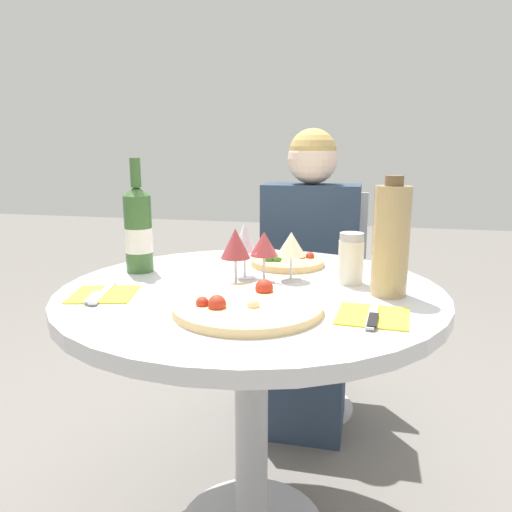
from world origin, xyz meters
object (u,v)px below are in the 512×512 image
at_px(tall_carafe, 391,240).
at_px(pizza_large, 247,306).
at_px(wine_bottle, 138,230).
at_px(chair_behind_diner, 311,306).
at_px(dining_table, 251,334).
at_px(seated_diner, 307,293).

bearing_deg(tall_carafe, pizza_large, -146.76).
height_order(pizza_large, wine_bottle, wine_bottle).
height_order(chair_behind_diner, tall_carafe, tall_carafe).
bearing_deg(tall_carafe, chair_behind_diner, 109.01).
bearing_deg(dining_table, seated_diner, 84.73).
xyz_separation_m(dining_table, tall_carafe, (0.34, 0.01, 0.27)).
distance_m(chair_behind_diner, tall_carafe, 0.97).
bearing_deg(dining_table, chair_behind_diner, 85.63).
xyz_separation_m(chair_behind_diner, tall_carafe, (0.28, -0.82, 0.44)).
xyz_separation_m(chair_behind_diner, wine_bottle, (-0.42, -0.73, 0.43)).
distance_m(wine_bottle, tall_carafe, 0.71).
bearing_deg(seated_diner, wine_bottle, 54.40).
bearing_deg(pizza_large, wine_bottle, 144.13).
height_order(pizza_large, tall_carafe, tall_carafe).
bearing_deg(wine_bottle, seated_diner, 54.40).
distance_m(chair_behind_diner, seated_diner, 0.17).
bearing_deg(tall_carafe, dining_table, -177.98).
xyz_separation_m(pizza_large, tall_carafe, (0.31, 0.20, 0.13)).
relative_size(chair_behind_diner, wine_bottle, 2.78).
relative_size(pizza_large, tall_carafe, 1.14).
distance_m(seated_diner, wine_bottle, 0.80).
bearing_deg(seated_diner, pizza_large, 88.26).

